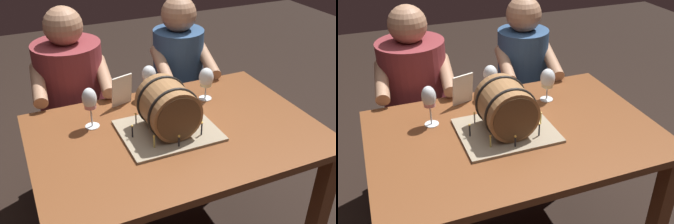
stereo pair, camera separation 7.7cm
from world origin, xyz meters
The scene contains 8 objects.
dining_table centered at (0.00, 0.00, 0.62)m, with size 1.27×0.85×0.73m.
barrel_cake centered at (-0.04, 0.01, 0.84)m, with size 0.41×0.35×0.24m.
wine_glass_white centered at (0.26, 0.22, 0.84)m, with size 0.07×0.07×0.17m.
wine_glass_rose centered at (-0.33, 0.19, 0.86)m, with size 0.06×0.06×0.19m.
wine_glass_amber centered at (0.01, 0.35, 0.85)m, with size 0.07×0.07×0.17m.
menu_card centered at (-0.14, 0.33, 0.81)m, with size 0.11×0.01×0.16m, color silver.
person_seated_left centered at (-0.33, 0.68, 0.55)m, with size 0.43×0.51×1.15m.
person_seated_right centered at (0.33, 0.68, 0.51)m, with size 0.39×0.49×1.14m.
Camera 1 is at (-0.63, -1.31, 1.67)m, focal length 41.62 mm.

